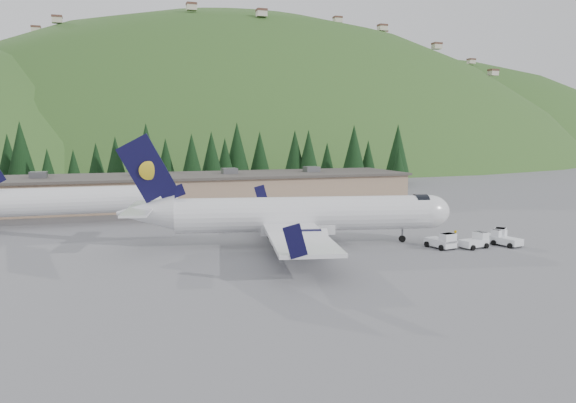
# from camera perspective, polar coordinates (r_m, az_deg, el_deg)

# --- Properties ---
(ground) EXTENTS (600.00, 600.00, 0.00)m
(ground) POSITION_cam_1_polar(r_m,az_deg,el_deg) (60.81, 1.78, -4.39)
(ground) COLOR slate
(airliner) EXTENTS (35.91, 33.91, 11.96)m
(airliner) POSITION_cam_1_polar(r_m,az_deg,el_deg) (60.11, 0.80, -1.43)
(airliner) COLOR white
(airliner) RESTS_ON ground
(second_airliner) EXTENTS (27.50, 11.00, 10.05)m
(second_airliner) POSITION_cam_1_polar(r_m,az_deg,el_deg) (78.61, -21.40, 0.15)
(second_airliner) COLOR white
(second_airliner) RESTS_ON ground
(baggage_tug_a) EXTENTS (3.31, 2.38, 1.63)m
(baggage_tug_a) POSITION_cam_1_polar(r_m,az_deg,el_deg) (62.10, 18.52, -3.82)
(baggage_tug_a) COLOR white
(baggage_tug_a) RESTS_ON ground
(baggage_tug_b) EXTENTS (3.44, 3.51, 1.75)m
(baggage_tug_b) POSITION_cam_1_polar(r_m,az_deg,el_deg) (65.23, 20.06, -3.34)
(baggage_tug_b) COLOR white
(baggage_tug_b) RESTS_ON ground
(baggage_tug_c) EXTENTS (2.40, 3.32, 1.63)m
(baggage_tug_c) POSITION_cam_1_polar(r_m,az_deg,el_deg) (64.38, 21.14, -3.56)
(baggage_tug_c) COLOR white
(baggage_tug_c) RESTS_ON ground
(terminal_building) EXTENTS (71.00, 17.00, 6.10)m
(terminal_building) POSITION_cam_1_polar(r_m,az_deg,el_deg) (95.73, -8.89, 1.24)
(terminal_building) COLOR tan
(terminal_building) RESTS_ON ground
(baggage_tug_d) EXTENTS (2.42, 3.46, 1.72)m
(baggage_tug_d) POSITION_cam_1_polar(r_m,az_deg,el_deg) (60.66, 15.41, -3.92)
(baggage_tug_d) COLOR white
(baggage_tug_d) RESTS_ON ground
(ramp_worker) EXTENTS (0.70, 0.60, 1.63)m
(ramp_worker) POSITION_cam_1_polar(r_m,az_deg,el_deg) (62.89, 16.58, -3.54)
(ramp_worker) COLOR #E2AC03
(ramp_worker) RESTS_ON ground
(tree_line) EXTENTS (111.82, 18.55, 13.37)m
(tree_line) POSITION_cam_1_polar(r_m,az_deg,el_deg) (116.64, -11.76, 4.47)
(tree_line) COLOR black
(tree_line) RESTS_ON ground
(hills) EXTENTS (614.00, 330.00, 300.00)m
(hills) POSITION_cam_1_polar(r_m,az_deg,el_deg) (289.46, -2.53, -12.23)
(hills) COLOR #2B4E1E
(hills) RESTS_ON ground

